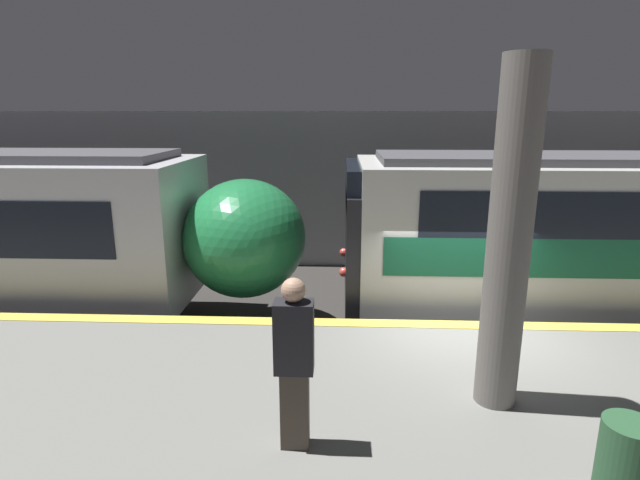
% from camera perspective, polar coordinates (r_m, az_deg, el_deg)
% --- Properties ---
extents(ground_plane, '(120.00, 120.00, 0.00)m').
position_cam_1_polar(ground_plane, '(8.99, 15.29, -15.55)').
color(ground_plane, '#33302D').
extents(platform, '(40.00, 5.18, 1.14)m').
position_cam_1_polar(platform, '(6.60, 20.82, -22.27)').
color(platform, slate).
rests_on(platform, ground).
extents(station_rear_barrier, '(50.00, 0.15, 4.45)m').
position_cam_1_polar(station_rear_barrier, '(14.55, 10.24, 5.48)').
color(station_rear_barrier, '#939399').
rests_on(station_rear_barrier, ground).
extents(support_pillar_near, '(0.47, 0.47, 3.86)m').
position_cam_1_polar(support_pillar_near, '(5.76, 20.79, -0.10)').
color(support_pillar_near, slate).
rests_on(support_pillar_near, platform).
extents(person_waiting, '(0.38, 0.24, 1.78)m').
position_cam_1_polar(person_waiting, '(4.98, -2.96, -13.49)').
color(person_waiting, '#473D33').
rests_on(person_waiting, platform).
extents(trash_bin, '(0.44, 0.44, 0.85)m').
position_cam_1_polar(trash_bin, '(5.17, 31.43, -21.40)').
color(trash_bin, '#2D5B38').
rests_on(trash_bin, platform).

